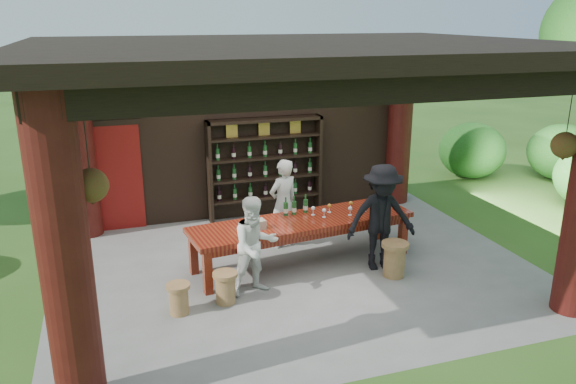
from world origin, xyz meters
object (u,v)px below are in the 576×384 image
object	(u,v)px
wine_shelf	(265,168)
napkin_basket	(256,225)
guest_woman	(255,246)
stool_far_left	(179,298)
stool_near_left	(225,287)
tasting_table	(303,226)
stool_near_right	(394,258)
host	(283,203)
guest_man	(381,217)

from	to	relation	value
wine_shelf	napkin_basket	size ratio (longest dim) A/B	8.67
wine_shelf	napkin_basket	bearing A→B (deg)	-108.70
guest_woman	stool_far_left	bearing A→B (deg)	-176.21
wine_shelf	stool_far_left	distance (m)	4.03
stool_near_left	stool_far_left	size ratio (longest dim) A/B	1.06
stool_far_left	guest_woman	world-z (taller)	guest_woman
tasting_table	guest_woman	bearing A→B (deg)	-142.85
wine_shelf	tasting_table	bearing A→B (deg)	-90.88
stool_near_right	guest_woman	bearing A→B (deg)	176.26
stool_near_left	host	size ratio (longest dim) A/B	0.30
wine_shelf	stool_far_left	bearing A→B (deg)	-122.91
stool_near_right	stool_far_left	bearing A→B (deg)	-177.61
stool_near_left	guest_woman	world-z (taller)	guest_woman
tasting_table	host	bearing A→B (deg)	95.52
tasting_table	stool_near_right	bearing A→B (deg)	-36.49
napkin_basket	wine_shelf	bearing A→B (deg)	71.30
tasting_table	stool_near_left	size ratio (longest dim) A/B	8.11
wine_shelf	tasting_table	size ratio (longest dim) A/B	0.61
host	guest_man	xyz separation A→B (m)	(1.18, -1.32, 0.07)
stool_far_left	stool_near_right	bearing A→B (deg)	2.39
guest_woman	wine_shelf	bearing A→B (deg)	61.68
stool_near_left	napkin_basket	size ratio (longest dim) A/B	1.77
guest_man	stool_far_left	bearing A→B (deg)	-163.98
host	guest_woman	bearing A→B (deg)	38.90
wine_shelf	stool_near_left	bearing A→B (deg)	-114.84
stool_near_left	guest_woman	distance (m)	0.70
wine_shelf	tasting_table	world-z (taller)	wine_shelf
napkin_basket	host	bearing A→B (deg)	52.57
stool_far_left	tasting_table	bearing A→B (deg)	25.69
guest_man	napkin_basket	xyz separation A→B (m)	(-1.91, 0.37, -0.03)
guest_man	napkin_basket	bearing A→B (deg)	176.47
stool_near_left	stool_near_right	distance (m)	2.65
guest_man	wine_shelf	bearing A→B (deg)	118.23
stool_far_left	guest_man	xyz separation A→B (m)	(3.22, 0.48, 0.62)
wine_shelf	guest_man	distance (m)	3.04
stool_near_right	stool_near_left	bearing A→B (deg)	-179.25
tasting_table	stool_near_left	distance (m)	1.76
wine_shelf	guest_man	size ratio (longest dim) A/B	1.33
wine_shelf	guest_woman	bearing A→B (deg)	-108.35
stool_near_left	stool_far_left	bearing A→B (deg)	-171.11
stool_far_left	guest_woman	xyz separation A→B (m)	(1.14, 0.28, 0.50)
host	stool_near_right	bearing A→B (deg)	106.76
host	guest_woman	world-z (taller)	host
host	guest_man	world-z (taller)	guest_man
stool_near_right	guest_man	bearing A→B (deg)	103.58
wine_shelf	host	size ratio (longest dim) A/B	1.45
stool_near_right	napkin_basket	bearing A→B (deg)	160.24
wine_shelf	tasting_table	distance (m)	2.33
wine_shelf	stool_near_right	size ratio (longest dim) A/B	4.11
tasting_table	host	world-z (taller)	host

